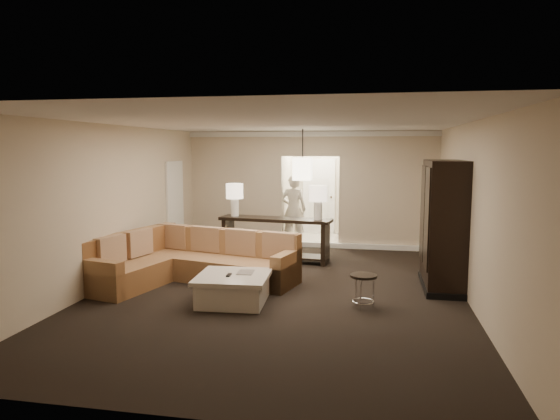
% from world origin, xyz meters
% --- Properties ---
extents(ground, '(8.00, 8.00, 0.00)m').
position_xyz_m(ground, '(0.00, 0.00, 0.00)').
color(ground, black).
rests_on(ground, ground).
extents(wall_back, '(6.00, 0.04, 2.80)m').
position_xyz_m(wall_back, '(0.00, 4.00, 1.40)').
color(wall_back, beige).
rests_on(wall_back, ground).
extents(wall_front, '(6.00, 0.04, 2.80)m').
position_xyz_m(wall_front, '(0.00, -4.00, 1.40)').
color(wall_front, beige).
rests_on(wall_front, ground).
extents(wall_left, '(0.04, 8.00, 2.80)m').
position_xyz_m(wall_left, '(-3.00, 0.00, 1.40)').
color(wall_left, beige).
rests_on(wall_left, ground).
extents(wall_right, '(0.04, 8.00, 2.80)m').
position_xyz_m(wall_right, '(3.00, 0.00, 1.40)').
color(wall_right, beige).
rests_on(wall_right, ground).
extents(ceiling, '(6.00, 8.00, 0.02)m').
position_xyz_m(ceiling, '(0.00, 0.00, 2.80)').
color(ceiling, silver).
rests_on(ceiling, wall_back).
extents(crown_molding, '(6.00, 0.10, 0.12)m').
position_xyz_m(crown_molding, '(0.00, 3.95, 2.73)').
color(crown_molding, white).
rests_on(crown_molding, wall_back).
extents(baseboard, '(6.00, 0.10, 0.12)m').
position_xyz_m(baseboard, '(0.00, 3.95, 0.06)').
color(baseboard, white).
rests_on(baseboard, ground).
extents(side_door, '(0.05, 0.90, 2.10)m').
position_xyz_m(side_door, '(-2.97, 2.80, 1.05)').
color(side_door, white).
rests_on(side_door, ground).
extents(foyer, '(1.44, 2.02, 2.80)m').
position_xyz_m(foyer, '(0.00, 5.34, 1.30)').
color(foyer, silver).
rests_on(foyer, ground).
extents(sectional_sofa, '(3.52, 2.59, 0.91)m').
position_xyz_m(sectional_sofa, '(-1.73, 0.37, 0.36)').
color(sectional_sofa, brown).
rests_on(sectional_sofa, ground).
extents(coffee_table, '(1.16, 1.16, 0.46)m').
position_xyz_m(coffee_table, '(-0.60, -0.67, 0.23)').
color(coffee_table, silver).
rests_on(coffee_table, ground).
extents(console_table, '(2.45, 0.84, 0.93)m').
position_xyz_m(console_table, '(-0.52, 2.32, 0.55)').
color(console_table, black).
rests_on(console_table, ground).
extents(armoire, '(0.65, 1.52, 2.19)m').
position_xyz_m(armoire, '(2.69, 0.81, 1.05)').
color(armoire, black).
rests_on(armoire, ground).
extents(drink_table, '(0.40, 0.40, 0.50)m').
position_xyz_m(drink_table, '(1.40, -0.53, 0.36)').
color(drink_table, black).
rests_on(drink_table, ground).
extents(table_lamp_left, '(0.37, 0.37, 0.71)m').
position_xyz_m(table_lamp_left, '(-1.44, 2.43, 1.40)').
color(table_lamp_left, white).
rests_on(table_lamp_left, console_table).
extents(table_lamp_right, '(0.37, 0.37, 0.71)m').
position_xyz_m(table_lamp_right, '(0.40, 2.20, 1.40)').
color(table_lamp_right, white).
rests_on(table_lamp_right, console_table).
extents(pendant_light, '(0.38, 0.38, 1.09)m').
position_xyz_m(pendant_light, '(0.00, 2.70, 1.95)').
color(pendant_light, black).
rests_on(pendant_light, ceiling).
extents(person, '(0.73, 0.52, 1.92)m').
position_xyz_m(person, '(-0.45, 4.30, 0.96)').
color(person, beige).
rests_on(person, ground).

